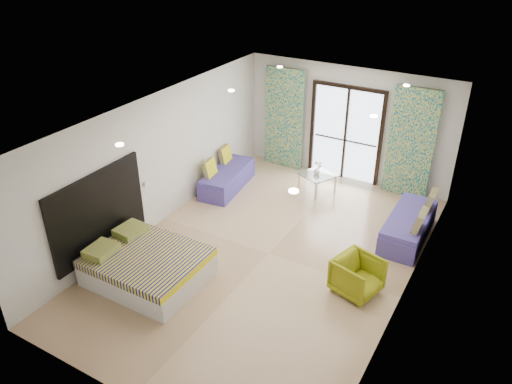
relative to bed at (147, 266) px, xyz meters
The scene contains 24 objects.
floor 2.27m from the bed, 49.07° to the left, with size 5.00×7.50×0.01m, color tan, non-canonical shape.
ceiling 3.31m from the bed, 49.07° to the left, with size 5.00×7.50×0.01m, color silver, non-canonical shape.
wall_back 5.75m from the bed, 74.85° to the left, with size 5.00×0.01×2.70m, color silver, non-canonical shape.
wall_front 2.74m from the bed, 54.23° to the right, with size 5.00×0.01×2.70m, color silver, non-canonical shape.
wall_left 2.26m from the bed, 121.04° to the left, with size 0.01×7.50×2.70m, color silver, non-canonical shape.
wall_right 4.46m from the bed, 23.17° to the left, with size 0.01×7.50×2.70m, color silver, non-canonical shape.
balcony_door 5.71m from the bed, 74.78° to the left, with size 1.76×0.08×2.28m.
balcony_rail 5.67m from the bed, 74.80° to the left, with size 1.52×0.03×0.04m, color #595451.
curtain_left 5.36m from the bed, 90.81° to the left, with size 1.00×0.10×2.50m, color beige.
curtain_right 6.16m from the bed, 60.15° to the left, with size 1.00×0.10×2.50m, color beige.
downlight_a 2.42m from the bed, 75.76° to the right, with size 0.12×0.12×0.02m, color #FFE0B2.
downlight_b 3.76m from the bed, ahead, with size 0.12×0.12×0.02m, color #FFE0B2.
downlight_c 3.61m from the bed, 88.39° to the left, with size 0.12×0.12×0.02m, color #FFE0B2.
downlight_d 4.62m from the bed, 43.21° to the left, with size 0.12×0.12×0.02m, color #FFE0B2.
downlight_e 5.28m from the bed, 89.08° to the left, with size 0.12×0.12×0.02m, color #FFE0B2.
downlight_f 6.01m from the bed, 58.55° to the left, with size 0.12×0.12×0.02m, color #FFE0B2.
headboard 1.25m from the bed, behind, with size 0.06×2.10×1.50m, color black.
switch_plate 1.78m from the bed, 128.50° to the left, with size 0.02×0.10×0.10m, color silver.
bed is the anchor object (origin of this frame).
daybed_left 3.58m from the bed, 100.29° to the left, with size 0.89×1.79×0.85m.
daybed_right 5.05m from the bed, 44.63° to the left, with size 0.73×1.84×0.90m.
coffee_table 4.58m from the bed, 74.09° to the left, with size 0.89×0.89×0.78m.
vase 4.58m from the bed, 74.38° to the left, with size 0.16×0.16×0.16m, color white.
armchair 3.60m from the bed, 24.41° to the left, with size 0.70×0.65×0.72m, color olive.
Camera 1 is at (3.63, -6.77, 5.53)m, focal length 35.00 mm.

